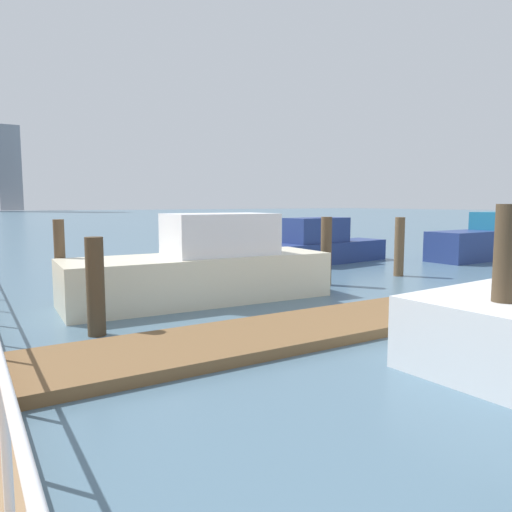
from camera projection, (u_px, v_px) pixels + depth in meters
ground_plane at (78, 273)px, 16.52m from camera, size 300.00×300.00×0.00m
floating_dock at (371, 317)px, 9.79m from camera, size 14.39×2.00×0.18m
dock_piling_0 at (95, 287)px, 8.69m from camera, size 0.32×0.32×1.80m
dock_piling_1 at (326, 251)px, 14.05m from camera, size 0.32×0.32×2.00m
dock_piling_2 at (60, 262)px, 11.35m from camera, size 0.25×0.25×2.02m
dock_piling_4 at (504, 292)px, 6.56m from camera, size 0.32×0.32×2.39m
dock_piling_5 at (399, 247)px, 15.83m from camera, size 0.32×0.32×1.94m
moored_boat_0 at (488, 240)px, 20.85m from camera, size 6.27×1.83×2.01m
moored_boat_1 at (321, 246)px, 19.19m from camera, size 6.27×2.23×1.82m
moored_boat_2 at (204, 268)px, 11.86m from camera, size 6.56×2.34×2.14m
skyline_tower_3 at (9, 169)px, 159.04m from camera, size 7.03×9.11×27.45m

